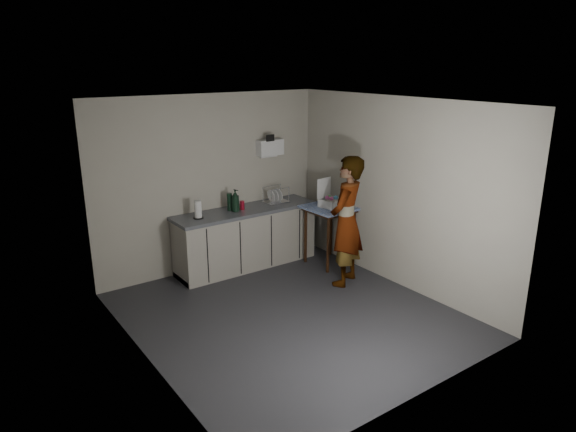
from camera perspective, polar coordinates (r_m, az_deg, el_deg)
ground at (r=6.51m, az=0.23°, el=-10.95°), size 4.00×4.00×0.00m
wall_back at (r=7.66m, az=-8.53°, el=3.59°), size 3.60×0.02×2.60m
wall_right at (r=7.17m, az=11.93°, el=2.49°), size 0.02×4.00×2.60m
wall_left at (r=5.22m, az=-15.91°, el=-3.25°), size 0.02×4.00×2.60m
ceiling at (r=5.77m, az=0.26°, el=12.47°), size 3.60×4.00×0.01m
kitchen_counter at (r=7.84m, az=-4.68°, el=-2.61°), size 2.24×0.62×0.91m
wall_shelf at (r=8.01m, az=-2.02°, el=7.61°), size 0.42×0.18×0.37m
side_table at (r=7.83m, az=4.69°, el=0.23°), size 0.73×0.73×0.92m
standing_man at (r=7.11m, az=6.50°, el=-0.59°), size 0.80×0.70×1.83m
soap_bottle at (r=7.55m, az=-5.88°, el=1.74°), size 0.15×0.15×0.33m
soda_can at (r=7.66m, az=-5.12°, el=1.20°), size 0.07×0.07×0.13m
dark_bottle at (r=7.60m, az=-6.51°, el=1.56°), size 0.08×0.08×0.26m
paper_towel at (r=7.30m, az=-9.96°, el=0.67°), size 0.14×0.14×0.26m
dish_rack at (r=8.01m, az=-1.40°, el=1.92°), size 0.36×0.27×0.25m
bakery_box at (r=7.77m, az=4.74°, el=1.72°), size 0.35×0.35×0.42m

